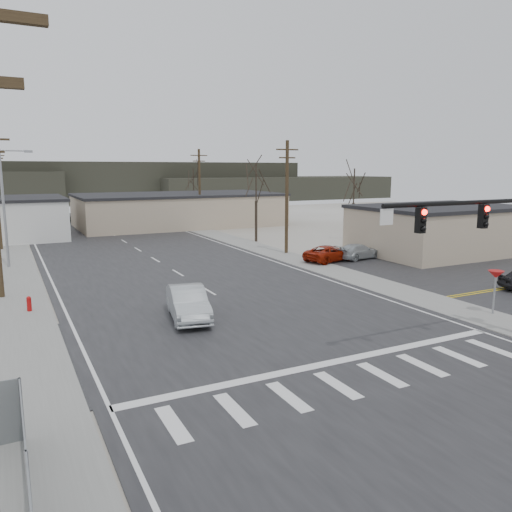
{
  "coord_description": "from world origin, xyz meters",
  "views": [
    {
      "loc": [
        -11.02,
        -20.42,
        7.56
      ],
      "look_at": [
        1.75,
        4.79,
        2.6
      ],
      "focal_mm": 35.0,
      "sensor_mm": 36.0,
      "label": 1
    }
  ],
  "objects_px": {
    "traffic_signal_mast": "(499,237)",
    "car_parked_dark_b": "(441,251)",
    "fire_hydrant": "(29,304)",
    "car_parked_silver": "(358,251)",
    "sedan_crossing": "(188,303)",
    "car_parked_red": "(329,253)",
    "car_far_b": "(61,217)",
    "car_far_a": "(148,219)"
  },
  "relations": [
    {
      "from": "car_far_a",
      "to": "car_parked_red",
      "type": "xyz_separation_m",
      "value": [
        6.47,
        -32.63,
        -0.16
      ]
    },
    {
      "from": "traffic_signal_mast",
      "to": "sedan_crossing",
      "type": "height_order",
      "value": "traffic_signal_mast"
    },
    {
      "from": "traffic_signal_mast",
      "to": "car_parked_silver",
      "type": "distance_m",
      "value": 20.71
    },
    {
      "from": "sedan_crossing",
      "to": "car_far_a",
      "type": "relative_size",
      "value": 0.89
    },
    {
      "from": "traffic_signal_mast",
      "to": "car_parked_dark_b",
      "type": "distance_m",
      "value": 20.42
    },
    {
      "from": "sedan_crossing",
      "to": "car_parked_dark_b",
      "type": "bearing_deg",
      "value": 24.63
    },
    {
      "from": "traffic_signal_mast",
      "to": "car_parked_red",
      "type": "distance_m",
      "value": 20.08
    },
    {
      "from": "car_far_a",
      "to": "car_parked_red",
      "type": "bearing_deg",
      "value": 101.34
    },
    {
      "from": "car_parked_silver",
      "to": "car_parked_red",
      "type": "bearing_deg",
      "value": 74.51
    },
    {
      "from": "car_parked_dark_b",
      "to": "car_parked_silver",
      "type": "distance_m",
      "value": 6.72
    },
    {
      "from": "car_parked_dark_b",
      "to": "car_parked_silver",
      "type": "bearing_deg",
      "value": 70.71
    },
    {
      "from": "traffic_signal_mast",
      "to": "car_parked_red",
      "type": "relative_size",
      "value": 1.9
    },
    {
      "from": "car_far_b",
      "to": "car_parked_dark_b",
      "type": "xyz_separation_m",
      "value": [
        24.89,
        -46.52,
        -0.02
      ]
    },
    {
      "from": "car_far_b",
      "to": "car_parked_red",
      "type": "relative_size",
      "value": 0.98
    },
    {
      "from": "car_parked_dark_b",
      "to": "car_far_b",
      "type": "bearing_deg",
      "value": 42.42
    },
    {
      "from": "sedan_crossing",
      "to": "car_parked_dark_b",
      "type": "height_order",
      "value": "sedan_crossing"
    },
    {
      "from": "car_parked_dark_b",
      "to": "car_parked_silver",
      "type": "relative_size",
      "value": 1.08
    },
    {
      "from": "car_far_b",
      "to": "car_parked_silver",
      "type": "xyz_separation_m",
      "value": [
        19.29,
        -42.8,
        -0.16
      ]
    },
    {
      "from": "car_parked_red",
      "to": "car_parked_silver",
      "type": "bearing_deg",
      "value": -110.38
    },
    {
      "from": "sedan_crossing",
      "to": "car_parked_silver",
      "type": "xyz_separation_m",
      "value": [
        18.47,
        9.72,
        -0.19
      ]
    },
    {
      "from": "car_parked_red",
      "to": "car_parked_silver",
      "type": "height_order",
      "value": "car_parked_red"
    },
    {
      "from": "fire_hydrant",
      "to": "car_parked_red",
      "type": "height_order",
      "value": "car_parked_red"
    },
    {
      "from": "car_far_a",
      "to": "car_parked_dark_b",
      "type": "height_order",
      "value": "car_far_a"
    },
    {
      "from": "traffic_signal_mast",
      "to": "car_far_b",
      "type": "relative_size",
      "value": 1.95
    },
    {
      "from": "sedan_crossing",
      "to": "car_parked_dark_b",
      "type": "xyz_separation_m",
      "value": [
        24.07,
        6.0,
        -0.05
      ]
    },
    {
      "from": "car_parked_red",
      "to": "car_parked_silver",
      "type": "relative_size",
      "value": 1.07
    },
    {
      "from": "car_parked_silver",
      "to": "traffic_signal_mast",
      "type": "bearing_deg",
      "value": 147.58
    },
    {
      "from": "fire_hydrant",
      "to": "car_far_b",
      "type": "bearing_deg",
      "value": 82.4
    },
    {
      "from": "fire_hydrant",
      "to": "car_parked_silver",
      "type": "height_order",
      "value": "car_parked_silver"
    },
    {
      "from": "car_far_b",
      "to": "car_parked_silver",
      "type": "bearing_deg",
      "value": -83.9
    },
    {
      "from": "traffic_signal_mast",
      "to": "car_parked_red",
      "type": "height_order",
      "value": "traffic_signal_mast"
    },
    {
      "from": "sedan_crossing",
      "to": "car_parked_red",
      "type": "height_order",
      "value": "sedan_crossing"
    },
    {
      "from": "sedan_crossing",
      "to": "car_far_a",
      "type": "distance_m",
      "value": 43.57
    },
    {
      "from": "traffic_signal_mast",
      "to": "fire_hydrant",
      "type": "distance_m",
      "value": 23.39
    },
    {
      "from": "traffic_signal_mast",
      "to": "car_far_a",
      "type": "relative_size",
      "value": 1.63
    },
    {
      "from": "car_far_b",
      "to": "traffic_signal_mast",
      "type": "bearing_deg",
      "value": -97.36
    },
    {
      "from": "car_parked_red",
      "to": "car_parked_dark_b",
      "type": "relative_size",
      "value": 1.0
    },
    {
      "from": "fire_hydrant",
      "to": "car_parked_silver",
      "type": "xyz_separation_m",
      "value": [
        25.62,
        4.67,
        0.22
      ]
    },
    {
      "from": "car_far_a",
      "to": "car_parked_dark_b",
      "type": "relative_size",
      "value": 1.17
    },
    {
      "from": "car_far_b",
      "to": "car_parked_red",
      "type": "xyz_separation_m",
      "value": [
        16.49,
        -42.56,
        -0.14
      ]
    },
    {
      "from": "sedan_crossing",
      "to": "car_parked_red",
      "type": "distance_m",
      "value": 18.57
    },
    {
      "from": "sedan_crossing",
      "to": "car_far_b",
      "type": "xyz_separation_m",
      "value": [
        -0.81,
        52.52,
        -0.03
      ]
    }
  ]
}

